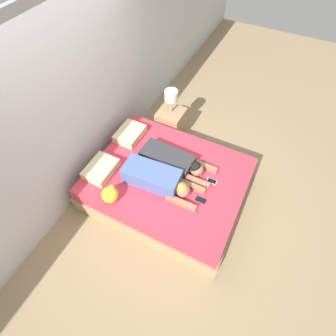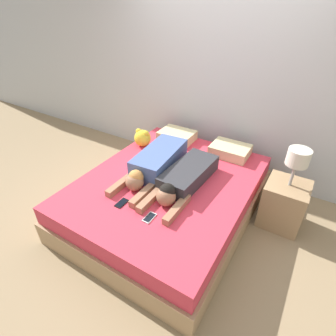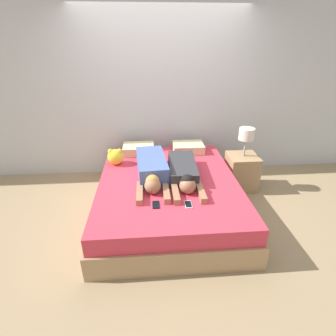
# 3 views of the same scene
# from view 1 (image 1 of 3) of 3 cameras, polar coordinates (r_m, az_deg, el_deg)

# --- Properties ---
(ground_plane) EXTENTS (12.00, 12.00, 0.00)m
(ground_plane) POSITION_cam_1_polar(r_m,az_deg,el_deg) (4.10, 0.00, -5.29)
(ground_plane) COLOR #9E8460
(wall_back) EXTENTS (12.00, 0.06, 2.60)m
(wall_back) POSITION_cam_1_polar(r_m,az_deg,el_deg) (3.65, -18.24, 13.48)
(wall_back) COLOR silver
(wall_back) RESTS_ON ground_plane
(bed) EXTENTS (1.77, 2.19, 0.48)m
(bed) POSITION_cam_1_polar(r_m,az_deg,el_deg) (3.90, 0.00, -3.47)
(bed) COLOR tan
(bed) RESTS_ON ground_plane
(pillow_head_left) EXTENTS (0.46, 0.35, 0.13)m
(pillow_head_left) POSITION_cam_1_polar(r_m,az_deg,el_deg) (3.79, -14.38, -0.23)
(pillow_head_left) COLOR beige
(pillow_head_left) RESTS_ON bed
(pillow_head_right) EXTENTS (0.46, 0.35, 0.13)m
(pillow_head_right) POSITION_cam_1_polar(r_m,az_deg,el_deg) (4.16, -8.29, 7.37)
(pillow_head_right) COLOR beige
(pillow_head_right) RESTS_ON bed
(person_left) EXTENTS (0.41, 1.12, 0.24)m
(person_left) POSITION_cam_1_polar(r_m,az_deg,el_deg) (3.52, -2.27, -2.36)
(person_left) COLOR #4C66A5
(person_left) RESTS_ON bed
(person_right) EXTENTS (0.38, 1.10, 0.22)m
(person_right) POSITION_cam_1_polar(r_m,az_deg,el_deg) (3.73, 1.44, 1.53)
(person_right) COLOR #333338
(person_right) RESTS_ON bed
(cell_phone_left) EXTENTS (0.07, 0.14, 0.01)m
(cell_phone_left) POSITION_cam_1_polar(r_m,az_deg,el_deg) (3.49, 7.16, -6.89)
(cell_phone_left) COLOR black
(cell_phone_left) RESTS_ON bed
(cell_phone_right) EXTENTS (0.07, 0.14, 0.01)m
(cell_phone_right) POSITION_cam_1_polar(r_m,az_deg,el_deg) (3.67, 9.51, -2.83)
(cell_phone_right) COLOR silver
(cell_phone_right) RESTS_ON bed
(plush_toy) EXTENTS (0.22, 0.22, 0.23)m
(plush_toy) POSITION_cam_1_polar(r_m,az_deg,el_deg) (3.46, -12.53, -5.65)
(plush_toy) COLOR yellow
(plush_toy) RESTS_ON bed
(nightstand) EXTENTS (0.43, 0.43, 0.94)m
(nightstand) POSITION_cam_1_polar(r_m,az_deg,el_deg) (4.66, 0.64, 10.16)
(nightstand) COLOR tan
(nightstand) RESTS_ON ground_plane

